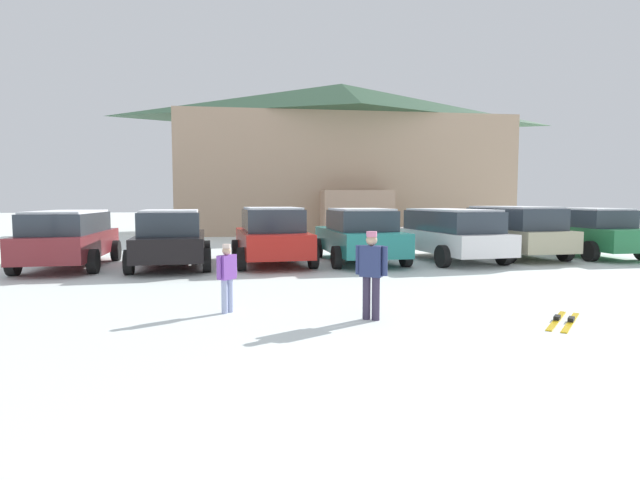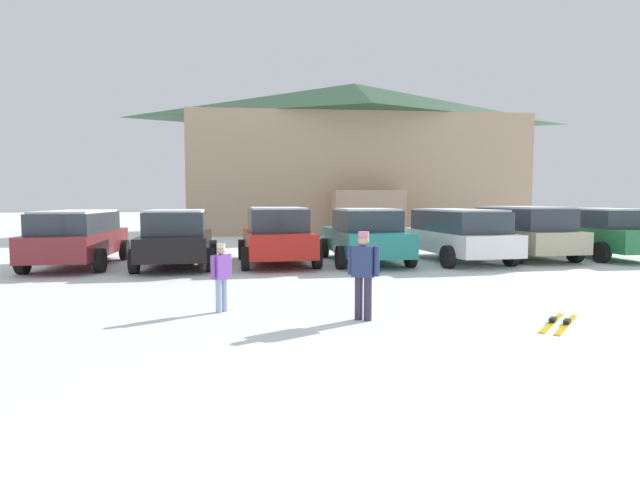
{
  "view_description": "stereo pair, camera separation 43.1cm",
  "coord_description": "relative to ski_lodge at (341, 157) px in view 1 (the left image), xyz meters",
  "views": [
    {
      "loc": [
        -3.04,
        -2.47,
        1.89
      ],
      "look_at": [
        -1.1,
        8.44,
        1.01
      ],
      "focal_mm": 28.0,
      "sensor_mm": 36.0,
      "label": 1
    },
    {
      "loc": [
        -2.61,
        -2.54,
        1.89
      ],
      "look_at": [
        -1.1,
        8.44,
        1.01
      ],
      "focal_mm": 28.0,
      "sensor_mm": 36.0,
      "label": 2
    }
  ],
  "objects": [
    {
      "name": "parked_white_suv",
      "position": [
        0.13,
        -15.08,
        -3.59
      ],
      "size": [
        2.47,
        4.72,
        1.62
      ],
      "color": "white",
      "rests_on": "ground"
    },
    {
      "name": "parked_teal_hatchback",
      "position": [
        -2.74,
        -14.92,
        -3.64
      ],
      "size": [
        2.3,
        4.5,
        1.65
      ],
      "color": "#227D77",
      "rests_on": "ground"
    },
    {
      "name": "pair_of_skis",
      "position": [
        -1.5,
        -22.8,
        -4.45
      ],
      "size": [
        1.21,
        1.26,
        0.08
      ],
      "color": "yellow",
      "rests_on": "ground"
    },
    {
      "name": "skier_teen_in_navy_coat",
      "position": [
        -4.42,
        -22.13,
        -3.68
      ],
      "size": [
        0.45,
        0.35,
        1.41
      ],
      "color": "#372F47",
      "rests_on": "ground"
    },
    {
      "name": "ski_lodge",
      "position": [
        0.0,
        0.0,
        0.0
      ],
      "size": [
        19.64,
        9.89,
        8.84
      ],
      "color": "tan",
      "rests_on": "ground"
    },
    {
      "name": "parked_black_sedan",
      "position": [
        -8.27,
        -15.13,
        -3.65
      ],
      "size": [
        2.31,
        4.27,
        1.63
      ],
      "color": "black",
      "rests_on": "ground"
    },
    {
      "name": "parked_red_sedan",
      "position": [
        -5.41,
        -14.93,
        -3.63
      ],
      "size": [
        2.36,
        4.29,
        1.69
      ],
      "color": "#B21D17",
      "rests_on": "ground"
    },
    {
      "name": "parked_green_coupe",
      "position": [
        5.3,
        -14.65,
        -3.64
      ],
      "size": [
        2.12,
        4.6,
        1.63
      ],
      "color": "#247341",
      "rests_on": "ground"
    },
    {
      "name": "parked_beige_suv",
      "position": [
        2.6,
        -14.51,
        -3.56
      ],
      "size": [
        2.26,
        4.56,
        1.69
      ],
      "color": "tan",
      "rests_on": "ground"
    },
    {
      "name": "skier_child_in_purple_jacket",
      "position": [
        -6.67,
        -21.24,
        -3.82
      ],
      "size": [
        0.33,
        0.32,
        1.16
      ],
      "color": "#9EA9D2",
      "rests_on": "ground"
    },
    {
      "name": "parked_maroon_van",
      "position": [
        -11.08,
        -14.69,
        -3.6
      ],
      "size": [
        2.17,
        4.59,
        1.61
      ],
      "color": "maroon",
      "rests_on": "ground"
    }
  ]
}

